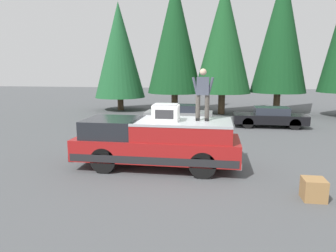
{
  "coord_description": "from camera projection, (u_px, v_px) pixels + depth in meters",
  "views": [
    {
      "loc": [
        -10.08,
        -1.53,
        3.32
      ],
      "look_at": [
        0.47,
        0.12,
        1.35
      ],
      "focal_mm": 33.04,
      "sensor_mm": 36.0,
      "label": 1
    }
  ],
  "objects": [
    {
      "name": "conifer_center_right",
      "position": [
        175.0,
        36.0,
        23.06
      ],
      "size": [
        4.12,
        4.12,
        10.03
      ],
      "color": "#4C3826",
      "rests_on": "ground"
    },
    {
      "name": "pickup_truck",
      "position": [
        157.0,
        142.0,
        10.5
      ],
      "size": [
        2.01,
        5.54,
        1.65
      ],
      "color": "maroon",
      "rests_on": "ground"
    },
    {
      "name": "ground_plane",
      "position": [
        169.0,
        167.0,
        10.63
      ],
      "size": [
        90.0,
        90.0,
        0.0
      ],
      "primitive_type": "plane",
      "color": "#4C4F51"
    },
    {
      "name": "parked_car_grey",
      "position": [
        179.0,
        114.0,
        19.11
      ],
      "size": [
        1.64,
        4.1,
        1.16
      ],
      "color": "gray",
      "rests_on": "ground"
    },
    {
      "name": "conifer_right",
      "position": [
        119.0,
        51.0,
        24.61
      ],
      "size": [
        4.03,
        4.03,
        8.5
      ],
      "color": "#4C3826",
      "rests_on": "ground"
    },
    {
      "name": "conifer_left",
      "position": [
        281.0,
        31.0,
        22.76
      ],
      "size": [
        4.1,
        4.1,
        10.59
      ],
      "color": "#4C3826",
      "rests_on": "ground"
    },
    {
      "name": "compressor_unit",
      "position": [
        166.0,
        113.0,
        10.07
      ],
      "size": [
        0.65,
        0.84,
        0.56
      ],
      "color": "silver",
      "rests_on": "pickup_truck"
    },
    {
      "name": "conifer_center_left",
      "position": [
        224.0,
        38.0,
        22.19
      ],
      "size": [
        4.16,
        4.16,
        9.49
      ],
      "color": "#4C3826",
      "rests_on": "ground"
    },
    {
      "name": "person_on_truck_bed",
      "position": [
        203.0,
        93.0,
        10.07
      ],
      "size": [
        0.29,
        0.72,
        1.69
      ],
      "color": "#423D38",
      "rests_on": "pickup_truck"
    },
    {
      "name": "parked_car_black",
      "position": [
        270.0,
        117.0,
        17.94
      ],
      "size": [
        1.64,
        4.1,
        1.16
      ],
      "color": "black",
      "rests_on": "ground"
    },
    {
      "name": "wooden_crate",
      "position": [
        314.0,
        189.0,
        7.94
      ],
      "size": [
        0.56,
        0.56,
        0.56
      ],
      "primitive_type": "cube",
      "color": "olive",
      "rests_on": "ground"
    }
  ]
}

